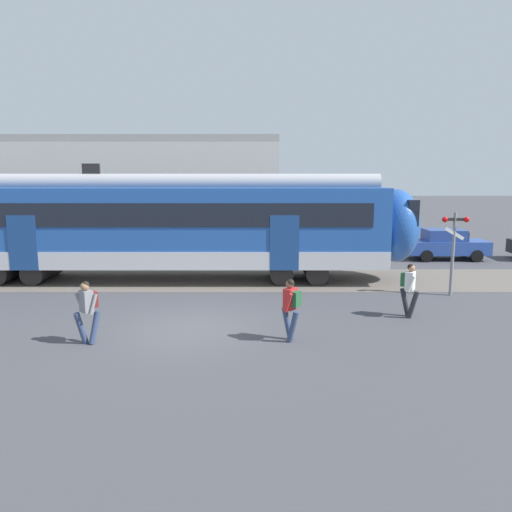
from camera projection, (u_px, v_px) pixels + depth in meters
name	position (u px, v px, depth m)	size (l,w,h in m)	color
ground_plane	(187.00, 328.00, 14.19)	(160.00, 160.00, 0.00)	#424247
pedestrian_grey	(85.00, 307.00, 12.75)	(0.69, 0.50, 1.67)	navy
pedestrian_red	(289.00, 304.00, 12.99)	(0.54, 0.67, 1.67)	navy
pedestrian_white	(407.00, 285.00, 15.19)	(0.56, 0.66, 1.67)	#28282D
parked_car_blue	(443.00, 244.00, 25.33)	(4.00, 1.76, 1.54)	#284799
crossing_signal	(451.00, 240.00, 17.69)	(0.96, 0.22, 3.00)	gray
background_building	(99.00, 192.00, 29.55)	(20.88, 5.00, 9.20)	beige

